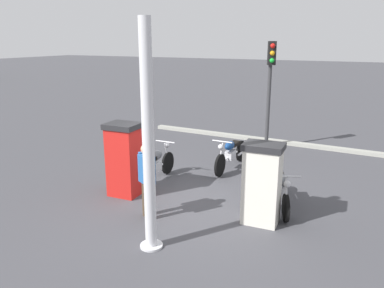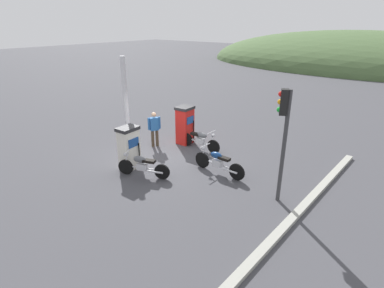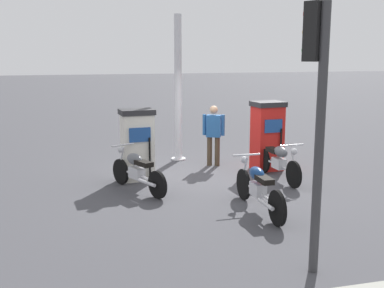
{
  "view_description": "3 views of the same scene",
  "coord_description": "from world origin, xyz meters",
  "px_view_note": "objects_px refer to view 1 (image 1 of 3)",
  "views": [
    {
      "loc": [
        -7.03,
        -3.45,
        3.52
      ],
      "look_at": [
        1.2,
        0.57,
        1.0
      ],
      "focal_mm": 35.83,
      "sensor_mm": 36.0,
      "label": 1
    },
    {
      "loc": [
        8.06,
        -8.32,
        5.17
      ],
      "look_at": [
        1.17,
        0.39,
        0.68
      ],
      "focal_mm": 28.59,
      "sensor_mm": 36.0,
      "label": 2
    },
    {
      "loc": [
        10.15,
        -3.52,
        2.82
      ],
      "look_at": [
        0.42,
        -0.51,
        0.88
      ],
      "focal_mm": 43.94,
      "sensor_mm": 36.0,
      "label": 3
    }
  ],
  "objects_px": {
    "motorcycle_far_pump": "(155,164)",
    "canopy_support_pole": "(148,145)",
    "fuel_pump_near": "(262,183)",
    "motorcycle_near_pump": "(281,188)",
    "attendant_person": "(147,177)",
    "roadside_traffic_light": "(270,76)",
    "motorcycle_extra": "(231,153)",
    "fuel_pump_far": "(124,159)"
  },
  "relations": [
    {
      "from": "motorcycle_far_pump",
      "to": "fuel_pump_near",
      "type": "bearing_deg",
      "value": -108.18
    },
    {
      "from": "fuel_pump_near",
      "to": "motorcycle_far_pump",
      "type": "bearing_deg",
      "value": 71.82
    },
    {
      "from": "motorcycle_near_pump",
      "to": "motorcycle_far_pump",
      "type": "xyz_separation_m",
      "value": [
        0.12,
        3.23,
        0.02
      ]
    },
    {
      "from": "fuel_pump_far",
      "to": "canopy_support_pole",
      "type": "height_order",
      "value": "canopy_support_pole"
    },
    {
      "from": "motorcycle_extra",
      "to": "motorcycle_far_pump",
      "type": "bearing_deg",
      "value": 143.23
    },
    {
      "from": "motorcycle_far_pump",
      "to": "canopy_support_pole",
      "type": "xyz_separation_m",
      "value": [
        -2.75,
        -1.6,
        1.39
      ]
    },
    {
      "from": "motorcycle_far_pump",
      "to": "motorcycle_extra",
      "type": "height_order",
      "value": "motorcycle_extra"
    },
    {
      "from": "attendant_person",
      "to": "roadside_traffic_light",
      "type": "xyz_separation_m",
      "value": [
        6.01,
        -0.81,
        1.49
      ]
    },
    {
      "from": "fuel_pump_near",
      "to": "motorcycle_near_pump",
      "type": "relative_size",
      "value": 0.89
    },
    {
      "from": "roadside_traffic_light",
      "to": "motorcycle_far_pump",
      "type": "bearing_deg",
      "value": 157.55
    },
    {
      "from": "motorcycle_far_pump",
      "to": "motorcycle_extra",
      "type": "distance_m",
      "value": 2.28
    },
    {
      "from": "canopy_support_pole",
      "to": "fuel_pump_near",
      "type": "bearing_deg",
      "value": -39.62
    },
    {
      "from": "fuel_pump_far",
      "to": "roadside_traffic_light",
      "type": "height_order",
      "value": "roadside_traffic_light"
    },
    {
      "from": "motorcycle_near_pump",
      "to": "roadside_traffic_light",
      "type": "height_order",
      "value": "roadside_traffic_light"
    },
    {
      "from": "fuel_pump_far",
      "to": "roadside_traffic_light",
      "type": "distance_m",
      "value": 5.76
    },
    {
      "from": "fuel_pump_near",
      "to": "motorcycle_near_pump",
      "type": "distance_m",
      "value": 0.97
    },
    {
      "from": "motorcycle_far_pump",
      "to": "canopy_support_pole",
      "type": "relative_size",
      "value": 0.53
    },
    {
      "from": "motorcycle_extra",
      "to": "canopy_support_pole",
      "type": "height_order",
      "value": "canopy_support_pole"
    },
    {
      "from": "canopy_support_pole",
      "to": "motorcycle_extra",
      "type": "bearing_deg",
      "value": 2.99
    },
    {
      "from": "fuel_pump_near",
      "to": "roadside_traffic_light",
      "type": "height_order",
      "value": "roadside_traffic_light"
    },
    {
      "from": "roadside_traffic_light",
      "to": "fuel_pump_near",
      "type": "bearing_deg",
      "value": -165.92
    },
    {
      "from": "motorcycle_extra",
      "to": "canopy_support_pole",
      "type": "xyz_separation_m",
      "value": [
        -4.57,
        -0.24,
        1.39
      ]
    },
    {
      "from": "fuel_pump_near",
      "to": "motorcycle_far_pump",
      "type": "xyz_separation_m",
      "value": [
        1.0,
        3.05,
        -0.36
      ]
    },
    {
      "from": "motorcycle_near_pump",
      "to": "fuel_pump_far",
      "type": "bearing_deg",
      "value": 104.37
    },
    {
      "from": "attendant_person",
      "to": "canopy_support_pole",
      "type": "height_order",
      "value": "canopy_support_pole"
    },
    {
      "from": "fuel_pump_far",
      "to": "roadside_traffic_light",
      "type": "xyz_separation_m",
      "value": [
        5.21,
        -1.93,
        1.51
      ]
    },
    {
      "from": "fuel_pump_near",
      "to": "roadside_traffic_light",
      "type": "xyz_separation_m",
      "value": [
        5.21,
        1.31,
        1.55
      ]
    },
    {
      "from": "fuel_pump_near",
      "to": "canopy_support_pole",
      "type": "relative_size",
      "value": 0.42
    },
    {
      "from": "fuel_pump_near",
      "to": "motorcycle_far_pump",
      "type": "distance_m",
      "value": 3.23
    },
    {
      "from": "fuel_pump_far",
      "to": "canopy_support_pole",
      "type": "relative_size",
      "value": 0.44
    },
    {
      "from": "attendant_person",
      "to": "canopy_support_pole",
      "type": "bearing_deg",
      "value": -144.85
    },
    {
      "from": "fuel_pump_near",
      "to": "motorcycle_extra",
      "type": "relative_size",
      "value": 0.76
    },
    {
      "from": "fuel_pump_near",
      "to": "attendant_person",
      "type": "xyz_separation_m",
      "value": [
        -0.8,
        2.12,
        0.06
      ]
    },
    {
      "from": "roadside_traffic_light",
      "to": "canopy_support_pole",
      "type": "bearing_deg",
      "value": 178.86
    },
    {
      "from": "fuel_pump_near",
      "to": "roadside_traffic_light",
      "type": "bearing_deg",
      "value": 14.08
    },
    {
      "from": "roadside_traffic_light",
      "to": "motorcycle_near_pump",
      "type": "bearing_deg",
      "value": -161.02
    },
    {
      "from": "fuel_pump_near",
      "to": "motorcycle_extra",
      "type": "bearing_deg",
      "value": 30.82
    },
    {
      "from": "fuel_pump_near",
      "to": "canopy_support_pole",
      "type": "height_order",
      "value": "canopy_support_pole"
    },
    {
      "from": "motorcycle_far_pump",
      "to": "motorcycle_extra",
      "type": "bearing_deg",
      "value": -36.77
    },
    {
      "from": "fuel_pump_near",
      "to": "fuel_pump_far",
      "type": "relative_size",
      "value": 0.95
    },
    {
      "from": "fuel_pump_near",
      "to": "attendant_person",
      "type": "distance_m",
      "value": 2.26
    },
    {
      "from": "fuel_pump_far",
      "to": "motorcycle_far_pump",
      "type": "relative_size",
      "value": 0.84
    }
  ]
}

